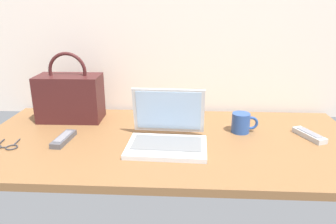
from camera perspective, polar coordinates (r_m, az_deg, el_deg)
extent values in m
cube|color=brown|center=(1.36, 0.02, -5.38)|extent=(1.60, 0.76, 0.03)
cube|color=silver|center=(1.26, -0.27, -6.22)|extent=(0.32, 0.23, 0.02)
cube|color=slate|center=(1.27, -0.20, -5.51)|extent=(0.28, 0.15, 0.00)
cube|color=silver|center=(1.35, 0.28, 0.25)|extent=(0.30, 0.06, 0.20)
cube|color=#A5C6EA|center=(1.34, 0.26, 0.22)|extent=(0.27, 0.05, 0.17)
cylinder|color=#26478C|center=(1.45, 12.77, -1.88)|extent=(0.08, 0.08, 0.09)
torus|color=#26478C|center=(1.46, 14.54, -1.90)|extent=(0.06, 0.01, 0.06)
cylinder|color=brown|center=(1.44, 12.88, -0.48)|extent=(0.07, 0.07, 0.00)
cube|color=#4C4C51|center=(1.40, -18.01, -4.57)|extent=(0.06, 0.16, 0.02)
cube|color=slate|center=(1.39, -18.06, -4.09)|extent=(0.04, 0.12, 0.00)
cube|color=#B7B7B7|center=(1.49, 23.73, -3.78)|extent=(0.10, 0.17, 0.02)
cube|color=slate|center=(1.49, 23.79, -3.33)|extent=(0.08, 0.12, 0.00)
torus|color=#333338|center=(1.42, -25.99, -5.63)|extent=(0.05, 0.05, 0.01)
cube|color=#333338|center=(1.43, -27.16, -5.59)|extent=(0.02, 0.01, 0.00)
cube|color=#333338|center=(1.48, -27.49, -4.76)|extent=(0.01, 0.06, 0.00)
cube|color=#333338|center=(1.46, -25.22, -4.82)|extent=(0.01, 0.06, 0.00)
cube|color=#3F1919|center=(1.62, -16.97, 2.42)|extent=(0.30, 0.16, 0.22)
torus|color=#3F1919|center=(1.59, -17.41, 6.92)|extent=(0.18, 0.02, 0.18)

